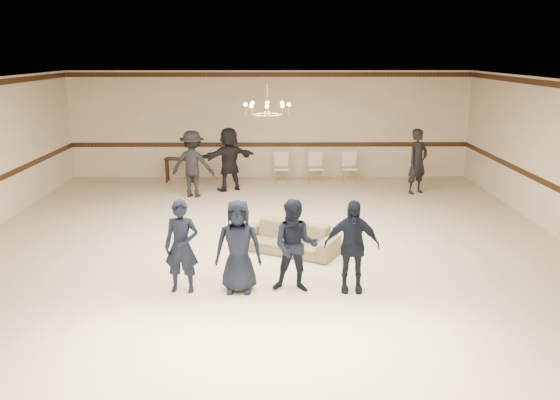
% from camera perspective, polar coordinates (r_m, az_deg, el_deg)
% --- Properties ---
extents(room, '(12.01, 14.01, 3.21)m').
position_cam_1_polar(room, '(10.38, -1.32, 2.72)').
color(room, beige).
rests_on(room, ground).
extents(chair_rail, '(12.00, 0.02, 0.14)m').
position_cam_1_polar(chair_rail, '(17.36, -1.02, 5.57)').
color(chair_rail, '#331D0F').
rests_on(chair_rail, wall_back).
extents(crown_molding, '(12.00, 0.02, 0.14)m').
position_cam_1_polar(crown_molding, '(17.15, -1.05, 12.45)').
color(crown_molding, '#331D0F').
rests_on(crown_molding, wall_back).
extents(chandelier, '(0.94, 0.94, 0.89)m').
position_cam_1_polar(chandelier, '(11.19, -1.30, 10.19)').
color(chandelier, '#B8933A').
rests_on(chandelier, ceiling).
extents(boy_a, '(0.58, 0.40, 1.51)m').
position_cam_1_polar(boy_a, '(9.17, -9.83, -4.61)').
color(boy_a, black).
rests_on(boy_a, floor).
extents(boy_b, '(0.75, 0.50, 1.51)m').
position_cam_1_polar(boy_b, '(9.07, -4.19, -4.65)').
color(boy_b, black).
rests_on(boy_b, floor).
extents(boy_c, '(0.80, 0.66, 1.51)m').
position_cam_1_polar(boy_c, '(9.06, 1.53, -4.64)').
color(boy_c, black).
rests_on(boy_c, floor).
extents(boy_d, '(0.91, 0.42, 1.51)m').
position_cam_1_polar(boy_d, '(9.13, 7.20, -4.59)').
color(boy_d, black).
rests_on(boy_d, floor).
extents(settee, '(2.02, 1.53, 0.55)m').
position_cam_1_polar(settee, '(10.93, 0.84, -3.85)').
color(settee, '#726B4C').
rests_on(settee, floor).
extents(adult_left, '(1.23, 0.83, 1.76)m').
position_cam_1_polar(adult_left, '(15.14, -8.74, 3.58)').
color(adult_left, black).
rests_on(adult_left, floor).
extents(adult_mid, '(1.69, 1.21, 1.76)m').
position_cam_1_polar(adult_mid, '(15.72, -5.13, 4.11)').
color(adult_mid, black).
rests_on(adult_mid, floor).
extents(adult_right, '(0.77, 0.71, 1.76)m').
position_cam_1_polar(adult_right, '(15.76, 13.62, 3.77)').
color(adult_right, black).
rests_on(adult_right, floor).
extents(banquet_chair_left, '(0.45, 0.45, 0.89)m').
position_cam_1_polar(banquet_chair_left, '(16.64, 0.15, 3.24)').
color(banquet_chair_left, beige).
rests_on(banquet_chair_left, floor).
extents(banquet_chair_mid, '(0.45, 0.45, 0.89)m').
position_cam_1_polar(banquet_chair_mid, '(16.68, 3.59, 3.24)').
color(banquet_chair_mid, beige).
rests_on(banquet_chair_mid, floor).
extents(banquet_chair_right, '(0.47, 0.47, 0.89)m').
position_cam_1_polar(banquet_chair_right, '(16.78, 7.01, 3.23)').
color(banquet_chair_right, beige).
rests_on(banquet_chair_right, floor).
extents(console_table, '(0.86, 0.41, 0.71)m').
position_cam_1_polar(console_table, '(17.08, -9.99, 3.00)').
color(console_table, black).
rests_on(console_table, floor).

